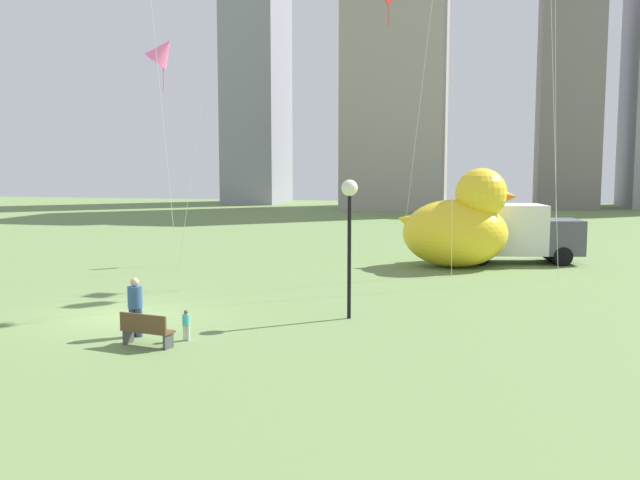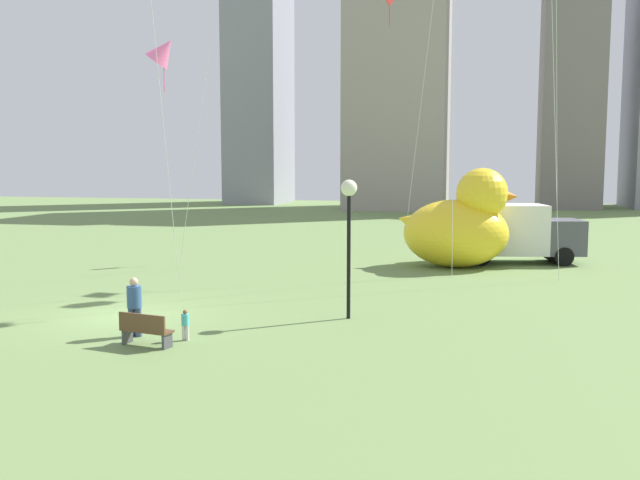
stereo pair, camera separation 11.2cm
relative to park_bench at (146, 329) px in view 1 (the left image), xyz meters
The scene contains 10 objects.
ground_plane 4.00m from the park_bench, 126.40° to the left, with size 140.00×140.00×0.00m, color #68854B.
park_bench is the anchor object (origin of this frame).
person_adult 1.31m from the park_bench, 129.98° to the left, with size 0.41×0.41×1.67m.
person_child 1.14m from the park_bench, 47.17° to the left, with size 0.21×0.21×0.85m.
giant_inflatable_duck 18.17m from the park_bench, 65.06° to the left, with size 5.59×3.59×4.64m.
lamppost 7.12m from the park_bench, 44.47° to the left, with size 0.51×0.51×4.34m.
box_truck 21.08m from the park_bench, 61.43° to the left, with size 6.54×3.44×2.85m.
city_skyline 67.10m from the park_bench, 79.63° to the left, with size 62.46×19.32×40.50m.
kite_red 25.19m from the park_bench, 80.19° to the left, with size 2.84×3.11×14.44m.
kite_pink 15.41m from the park_bench, 112.51° to the left, with size 2.79×2.61×10.37m.
Camera 1 is at (10.86, -19.72, 4.82)m, focal length 39.08 mm.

